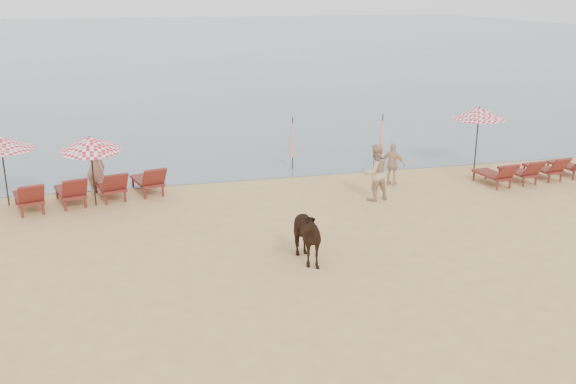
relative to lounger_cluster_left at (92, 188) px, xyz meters
name	(u,v)px	position (x,y,z in m)	size (l,w,h in m)	color
ground	(346,311)	(5.44, -8.80, -0.49)	(120.00, 120.00, 0.00)	tan
sea	(155,39)	(5.44, 71.20, -0.49)	(160.00, 140.00, 0.06)	#51606B
lounger_cluster_left	(92,188)	(0.00, 0.00, 0.00)	(4.79, 2.95, 0.71)	maroon
lounger_cluster_right	(535,169)	(15.03, -1.31, -0.05)	(4.17, 2.20, 0.63)	maroon
umbrella_open_left_a	(1,143)	(-2.55, 0.35, 1.52)	(1.96, 1.96, 2.24)	black
umbrella_open_left_b	(90,144)	(0.10, -0.32, 1.50)	(1.80, 1.84, 2.30)	black
umbrella_open_right	(479,113)	(13.78, 0.62, 1.65)	(1.95, 1.95, 2.38)	black
umbrella_closed_left	(293,137)	(7.14, 2.30, 0.73)	(0.24, 0.24, 1.98)	black
umbrella_closed_right	(382,135)	(10.45, 1.68, 0.78)	(0.25, 0.25, 2.06)	black
cow	(302,234)	(5.23, -6.07, 0.23)	(0.78, 1.72, 1.45)	black
beachgoer_left	(95,167)	(0.10, 0.81, 0.47)	(0.70, 0.46, 1.92)	#D9A687
beachgoer_right_a	(375,172)	(8.78, -1.90, 0.42)	(0.89, 0.69, 1.83)	tan
beachgoer_right_b	(393,164)	(9.98, -0.51, 0.25)	(0.86, 0.36, 1.48)	tan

